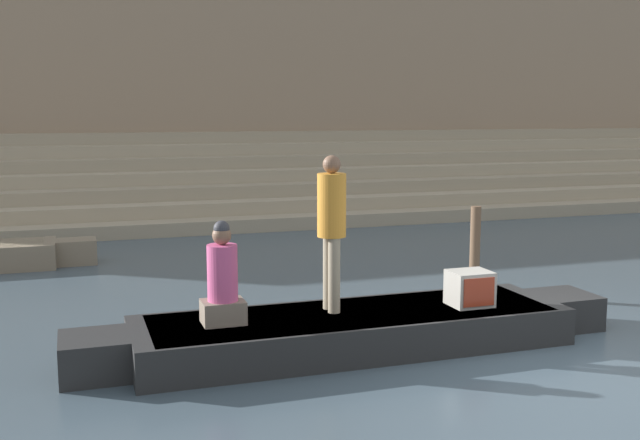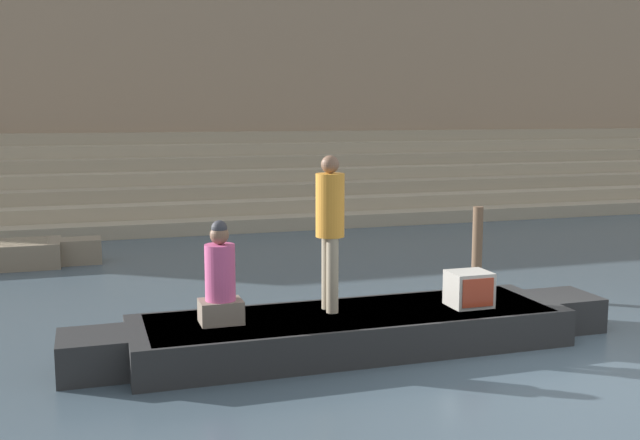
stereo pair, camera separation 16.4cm
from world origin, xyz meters
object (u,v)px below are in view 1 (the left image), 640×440
tv_set (470,288)px  mooring_post (475,251)px  person_standing (332,221)px  rowboat_main (353,329)px  person_rowing (223,282)px

tv_set → mooring_post: 2.25m
mooring_post → person_standing: bearing=-150.0°
rowboat_main → person_rowing: bearing=178.3°
rowboat_main → mooring_post: (2.60, 1.78, 0.44)m
rowboat_main → person_standing: person_standing is taller
rowboat_main → mooring_post: 3.18m
person_rowing → mooring_post: (4.09, 1.74, -0.22)m
person_rowing → mooring_post: 4.44m
person_standing → tv_set: bearing=-15.3°
person_standing → person_rowing: 1.41m
person_standing → person_rowing: (-1.28, -0.12, -0.58)m
rowboat_main → mooring_post: bearing=34.5°
rowboat_main → tv_set: (1.42, -0.14, 0.40)m
tv_set → mooring_post: size_ratio=0.36×
rowboat_main → person_rowing: (-1.49, 0.04, 0.66)m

